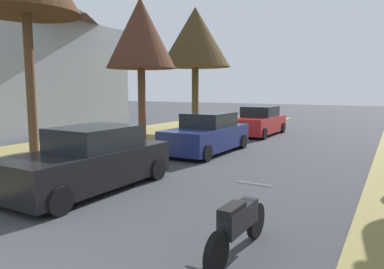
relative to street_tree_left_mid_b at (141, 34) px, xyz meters
The scene contains 7 objects.
street_tree_left_mid_b is the anchor object (origin of this frame).
street_tree_left_far 5.82m from the street_tree_left_mid_b, 94.07° to the left, with size 4.23×4.23×7.31m.
parked_sedan_black 8.92m from the street_tree_left_mid_b, 61.66° to the right, with size 1.97×4.41×1.57m.
parked_sedan_navy 5.76m from the street_tree_left_mid_b, 10.70° to the right, with size 1.97×4.41×1.57m.
parked_sedan_red 7.99m from the street_tree_left_mid_b, 56.55° to the left, with size 1.97×4.41×1.57m.
parked_motorcycle 12.64m from the street_tree_left_mid_b, 45.24° to the right, with size 0.60×2.05×0.97m.
house_backdrop_left 8.52m from the street_tree_left_mid_b, behind, with size 7.46×11.18×8.59m.
Camera 1 is at (4.18, -0.97, 2.50)m, focal length 33.27 mm.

